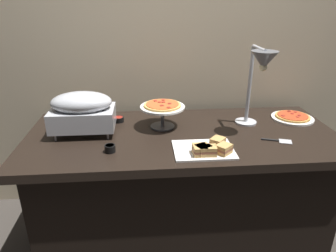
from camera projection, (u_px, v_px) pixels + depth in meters
ground_plane at (181, 231)px, 2.19m from camera, size 8.00×8.00×0.00m
back_wall at (175, 48)px, 2.18m from camera, size 4.40×0.04×2.40m
buffet_table at (182, 185)px, 2.04m from camera, size 1.90×0.84×0.76m
chafing_dish at (82, 111)px, 1.84m from camera, size 0.38×0.24×0.26m
heat_lamp at (261, 69)px, 1.76m from camera, size 0.15×0.33×0.51m
pizza_plate_front at (292, 117)px, 2.11m from camera, size 0.28×0.28×0.03m
pizza_plate_center at (162, 108)px, 1.94m from camera, size 0.28×0.28×0.16m
sandwich_platter at (208, 149)px, 1.65m from camera, size 0.33×0.25×0.06m
sauce_cup_near at (119, 119)px, 2.06m from camera, size 0.07×0.07×0.03m
sauce_cup_far at (110, 148)px, 1.66m from camera, size 0.06×0.06×0.04m
serving_spatula at (278, 141)px, 1.79m from camera, size 0.17×0.09×0.01m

